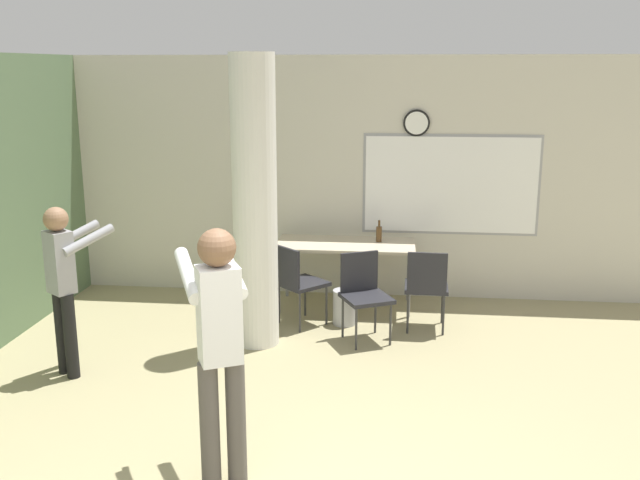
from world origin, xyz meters
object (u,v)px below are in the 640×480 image
(folding_table, at_px, (345,247))
(bottle_on_table, at_px, (379,234))
(chair_table_left, at_px, (297,279))
(chair_table_front, at_px, (364,290))
(person_playing_front, at_px, (219,338))
(chair_table_right, at_px, (426,283))
(person_watching_back, at_px, (64,278))

(folding_table, distance_m, bottle_on_table, 0.41)
(chair_table_left, bearing_deg, chair_table_front, -23.29)
(folding_table, height_order, bottle_on_table, bottle_on_table)
(person_playing_front, bearing_deg, chair_table_front, 73.61)
(chair_table_left, height_order, chair_table_front, same)
(chair_table_right, height_order, chair_table_front, same)
(folding_table, relative_size, person_watching_back, 1.02)
(chair_table_front, bearing_deg, chair_table_left, 156.71)
(chair_table_front, height_order, person_playing_front, person_playing_front)
(bottle_on_table, distance_m, chair_table_left, 1.18)
(bottle_on_table, height_order, chair_table_left, bottle_on_table)
(chair_table_front, relative_size, person_watching_back, 0.57)
(chair_table_left, height_order, chair_table_right, same)
(bottle_on_table, relative_size, person_playing_front, 0.14)
(bottle_on_table, xyz_separation_m, chair_table_front, (-0.11, -1.08, -0.33))
(folding_table, bearing_deg, chair_table_left, -124.07)
(folding_table, xyz_separation_m, person_watching_back, (-2.29, -2.11, 0.20))
(chair_table_right, relative_size, chair_table_front, 1.00)
(chair_table_left, xyz_separation_m, chair_table_front, (0.71, -0.31, 0.00))
(bottle_on_table, bearing_deg, person_watching_back, -140.22)
(person_watching_back, bearing_deg, chair_table_front, 23.94)
(chair_table_left, height_order, person_watching_back, person_watching_back)
(folding_table, relative_size, bottle_on_table, 6.27)
(folding_table, relative_size, chair_table_left, 1.78)
(folding_table, xyz_separation_m, chair_table_right, (0.88, -0.68, -0.18))
(chair_table_left, xyz_separation_m, person_watching_back, (-1.83, -1.44, 0.38))
(folding_table, xyz_separation_m, chair_table_left, (-0.46, -0.67, -0.18))
(folding_table, height_order, chair_table_left, chair_table_left)
(person_watching_back, distance_m, person_playing_front, 2.34)
(bottle_on_table, bearing_deg, person_playing_front, -103.46)
(chair_table_left, relative_size, chair_table_right, 1.00)
(chair_table_right, bearing_deg, chair_table_front, -154.64)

